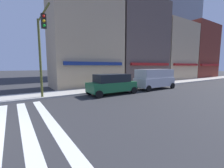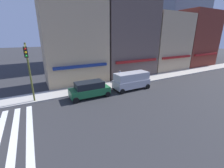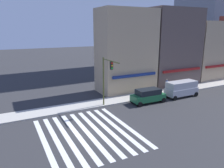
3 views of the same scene
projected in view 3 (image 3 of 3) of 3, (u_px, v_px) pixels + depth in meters
ground_plane at (88, 133)px, 21.31m from camera, size 200.00×200.00×0.00m
sidewalk_left at (67, 108)px, 27.75m from camera, size 120.00×3.00×0.15m
crosswalk_stripes at (88, 133)px, 21.31m from camera, size 8.72×10.80×0.01m
storefront_row at (192, 49)px, 41.02m from camera, size 38.62×5.30×13.34m
traffic_signal at (107, 75)px, 27.04m from camera, size 0.32×4.23×6.43m
suv_green at (148, 95)px, 29.82m from camera, size 4.74×2.12×1.94m
van_silver at (181, 88)px, 32.44m from camera, size 5.01×2.22×2.34m
pedestrian_green_top at (177, 85)px, 35.00m from camera, size 0.32×0.32×1.77m
pedestrian_blue_shirt at (167, 84)px, 35.73m from camera, size 0.32×0.32×1.77m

